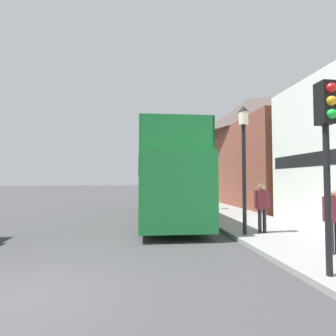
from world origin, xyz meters
TOP-DOWN VIEW (x-y plane):
  - ground_plane at (0.00, 21.00)m, footprint 144.00×144.00m
  - sidewalk at (6.98, 18.00)m, footprint 3.66×108.00m
  - brick_terrace_rear at (11.82, 16.88)m, footprint 6.00×17.06m
  - tour_bus at (3.42, 8.39)m, footprint 2.88×10.07m
  - parked_car_ahead_of_bus at (3.99, 16.44)m, footprint 1.98×4.34m
  - pedestrian_nearest at (6.82, 1.23)m, footprint 0.43×0.24m
  - pedestrian_second at (6.32, 3.98)m, footprint 0.45×0.25m
  - traffic_signal at (5.60, -0.13)m, footprint 0.28×0.42m
  - lamp_post_nearest at (5.59, 3.78)m, footprint 0.35×0.35m
  - lamp_post_second at (5.81, 11.18)m, footprint 0.35×0.35m

SIDE VIEW (x-z plane):
  - ground_plane at x=0.00m, z-range 0.00..0.00m
  - sidewalk at x=6.98m, z-range 0.00..0.14m
  - parked_car_ahead_of_bus at x=3.99m, z-range -0.05..1.42m
  - pedestrian_nearest at x=6.82m, z-range 0.31..1.95m
  - pedestrian_second at x=6.32m, z-range 0.31..2.02m
  - tour_bus at x=3.42m, z-range -0.18..3.99m
  - traffic_signal at x=5.60m, z-range 1.02..4.82m
  - lamp_post_second at x=5.81m, z-range 0.98..5.29m
  - lamp_post_nearest at x=5.59m, z-range 1.00..5.42m
  - brick_terrace_rear at x=11.82m, z-range 0.00..9.14m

